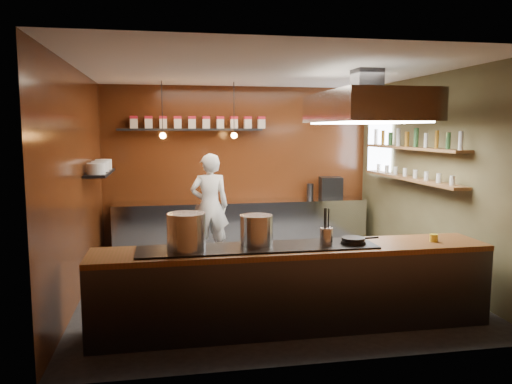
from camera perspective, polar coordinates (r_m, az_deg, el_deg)
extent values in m
plane|color=black|center=(7.28, 1.03, -10.45)|extent=(5.00, 5.00, 0.00)
plane|color=#361509|center=(9.43, -1.96, 2.88)|extent=(5.00, 0.00, 5.00)
plane|color=#361509|center=(6.93, -19.67, 0.93)|extent=(0.00, 5.00, 5.00)
plane|color=#494329|center=(7.86, 19.23, 1.64)|extent=(0.00, 5.00, 5.00)
plane|color=silver|center=(6.98, 1.08, 13.72)|extent=(5.00, 5.00, 0.00)
plane|color=white|center=(9.33, 13.90, 5.09)|extent=(0.00, 1.00, 1.00)
cube|color=silver|center=(9.24, -1.63, -3.78)|extent=(4.60, 0.65, 0.90)
cube|color=#38383D|center=(5.66, 4.29, -11.09)|extent=(4.40, 0.70, 0.86)
cube|color=brown|center=(5.54, 4.34, -6.56)|extent=(4.40, 0.72, 0.06)
cube|color=black|center=(5.44, 0.24, -6.35)|extent=(2.60, 0.55, 0.02)
cube|color=black|center=(9.17, -7.46, 7.08)|extent=(2.60, 0.26, 0.04)
cube|color=black|center=(7.89, -17.38, 2.09)|extent=(0.30, 1.40, 0.04)
cube|color=brown|center=(8.02, 17.30, 4.82)|extent=(0.26, 2.80, 0.04)
cube|color=brown|center=(8.05, 17.18, 1.48)|extent=(0.26, 2.80, 0.04)
cube|color=#38383D|center=(6.97, 12.55, 12.33)|extent=(0.35, 0.35, 0.30)
cube|color=silver|center=(6.94, 12.47, 9.46)|extent=(1.20, 2.00, 0.40)
cube|color=white|center=(6.94, 12.42, 7.73)|extent=(1.00, 1.80, 0.02)
cylinder|color=black|center=(8.51, -10.68, 9.38)|extent=(0.01, 0.01, 0.90)
sphere|color=orange|center=(8.50, -10.61, 6.35)|extent=(0.10, 0.10, 0.10)
cylinder|color=black|center=(8.59, -2.53, 9.47)|extent=(0.01, 0.01, 0.90)
sphere|color=orange|center=(8.58, -2.52, 6.47)|extent=(0.10, 0.10, 0.10)
cube|color=#C2B3A1|center=(9.18, -13.78, 7.60)|extent=(0.13, 0.13, 0.17)
cube|color=#A41423|center=(9.18, -13.80, 8.28)|extent=(0.13, 0.13, 0.05)
cube|color=#C2B3A1|center=(9.16, -12.17, 7.64)|extent=(0.13, 0.13, 0.17)
cube|color=#A41423|center=(9.17, -12.18, 8.33)|extent=(0.13, 0.13, 0.05)
cube|color=#C2B3A1|center=(9.16, -10.55, 7.68)|extent=(0.13, 0.13, 0.17)
cube|color=#A41423|center=(9.16, -10.57, 8.37)|extent=(0.13, 0.13, 0.05)
cube|color=#C2B3A1|center=(9.16, -8.94, 7.71)|extent=(0.13, 0.13, 0.17)
cube|color=#A41423|center=(9.17, -8.96, 8.40)|extent=(0.13, 0.13, 0.05)
cube|color=#C2B3A1|center=(9.17, -7.33, 7.74)|extent=(0.13, 0.13, 0.17)
cube|color=#A41423|center=(9.18, -7.34, 8.43)|extent=(0.14, 0.13, 0.05)
cube|color=#C2B3A1|center=(9.19, -5.73, 7.76)|extent=(0.13, 0.13, 0.17)
cube|color=#A41423|center=(9.19, -5.74, 8.45)|extent=(0.14, 0.13, 0.05)
cube|color=#C2B3A1|center=(9.22, -4.13, 7.78)|extent=(0.13, 0.13, 0.17)
cube|color=#A41423|center=(9.22, -4.13, 8.46)|extent=(0.14, 0.13, 0.05)
cube|color=#C2B3A1|center=(9.25, -2.54, 7.79)|extent=(0.13, 0.13, 0.17)
cube|color=#A41423|center=(9.25, -2.54, 8.47)|extent=(0.14, 0.13, 0.05)
cube|color=#C2B3A1|center=(9.29, -0.96, 7.79)|extent=(0.13, 0.13, 0.17)
cube|color=#A41423|center=(9.29, -0.96, 8.47)|extent=(0.14, 0.13, 0.05)
cube|color=#C2B3A1|center=(9.33, 0.60, 7.79)|extent=(0.13, 0.13, 0.17)
cube|color=#A41423|center=(9.33, 0.60, 8.46)|extent=(0.14, 0.13, 0.05)
cylinder|color=silver|center=(7.43, -17.82, 2.56)|extent=(0.26, 0.26, 0.16)
cylinder|color=silver|center=(7.88, -17.40, 2.82)|extent=(0.26, 0.26, 0.16)
cylinder|color=silver|center=(8.32, -17.03, 3.04)|extent=(0.26, 0.26, 0.16)
cylinder|color=silver|center=(6.89, 22.37, 5.45)|extent=(0.06, 0.06, 0.24)
cylinder|color=#2D5933|center=(7.13, 21.12, 5.55)|extent=(0.06, 0.06, 0.24)
cylinder|color=#8C601E|center=(7.38, 19.94, 5.64)|extent=(0.06, 0.06, 0.24)
cylinder|color=silver|center=(7.63, 18.85, 5.72)|extent=(0.06, 0.06, 0.24)
cylinder|color=#2D5933|center=(7.89, 17.83, 5.79)|extent=(0.06, 0.06, 0.24)
cylinder|color=#8C601E|center=(8.14, 16.86, 5.85)|extent=(0.06, 0.06, 0.24)
cylinder|color=silver|center=(8.40, 15.96, 5.92)|extent=(0.06, 0.06, 0.24)
cylinder|color=#2D5933|center=(8.66, 15.11, 5.97)|extent=(0.06, 0.06, 0.24)
cylinder|color=#8C601E|center=(8.92, 14.32, 6.02)|extent=(0.06, 0.06, 0.24)
cylinder|color=silver|center=(9.19, 13.56, 6.07)|extent=(0.06, 0.06, 0.24)
cylinder|color=silver|center=(7.05, 21.51, 1.23)|extent=(0.07, 0.07, 0.13)
cylinder|color=silver|center=(7.33, 20.16, 1.50)|extent=(0.07, 0.07, 0.13)
cylinder|color=silver|center=(7.61, 18.91, 1.75)|extent=(0.07, 0.07, 0.13)
cylinder|color=silver|center=(7.90, 17.75, 1.97)|extent=(0.07, 0.07, 0.13)
cylinder|color=silver|center=(8.19, 16.67, 2.18)|extent=(0.07, 0.07, 0.13)
cylinder|color=silver|center=(8.48, 15.66, 2.38)|extent=(0.07, 0.07, 0.13)
cylinder|color=silver|center=(8.77, 14.73, 2.56)|extent=(0.07, 0.07, 0.13)
cylinder|color=silver|center=(9.07, 13.85, 2.73)|extent=(0.07, 0.07, 0.13)
cylinder|color=silver|center=(5.29, -7.96, -4.51)|extent=(0.51, 0.51, 0.39)
cylinder|color=#B2B5B9|center=(5.47, 0.04, -4.37)|extent=(0.45, 0.45, 0.33)
cylinder|color=silver|center=(5.56, 8.03, -5.03)|extent=(0.19, 0.19, 0.18)
cylinder|color=black|center=(5.67, 11.04, -5.63)|extent=(0.28, 0.28, 0.03)
cylinder|color=black|center=(5.67, 11.05, -5.29)|extent=(0.26, 0.26, 0.03)
cylinder|color=black|center=(5.77, 13.01, -5.12)|extent=(0.18, 0.04, 0.02)
cylinder|color=gold|center=(6.11, 19.64, -4.96)|extent=(0.11, 0.11, 0.09)
cube|color=black|center=(9.61, 8.54, 0.50)|extent=(0.45, 0.44, 0.40)
imported|color=silver|center=(8.57, -5.32, -1.61)|extent=(0.67, 0.46, 1.80)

